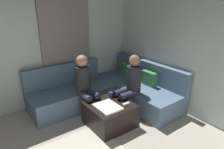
# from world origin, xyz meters

# --- Properties ---
(curtain_panel) EXTENTS (0.06, 1.10, 2.50)m
(curtain_panel) POSITION_xyz_m (-2.84, 1.30, 1.25)
(curtain_panel) COLOR gray
(curtain_panel) RESTS_ON ground_plane
(sectional_couch) EXTENTS (2.10, 2.55, 0.87)m
(sectional_couch) POSITION_xyz_m (-2.08, 1.88, 0.28)
(sectional_couch) COLOR slate
(sectional_couch) RESTS_ON ground_plane
(ottoman) EXTENTS (0.76, 0.76, 0.42)m
(ottoman) POSITION_xyz_m (-1.37, 1.40, 0.21)
(ottoman) COLOR black
(ottoman) RESTS_ON ground_plane
(folded_blanket) EXTENTS (0.44, 0.36, 0.04)m
(folded_blanket) POSITION_xyz_m (-1.27, 1.28, 0.44)
(folded_blanket) COLOR white
(folded_blanket) RESTS_ON ottoman
(coffee_mug) EXTENTS (0.08, 0.08, 0.10)m
(coffee_mug) POSITION_xyz_m (-1.59, 1.58, 0.47)
(coffee_mug) COLOR #334C72
(coffee_mug) RESTS_ON ottoman
(game_remote) EXTENTS (0.05, 0.15, 0.02)m
(game_remote) POSITION_xyz_m (-1.19, 1.62, 0.43)
(game_remote) COLOR white
(game_remote) RESTS_ON ottoman
(person_on_couch_back) EXTENTS (0.30, 0.60, 1.20)m
(person_on_couch_back) POSITION_xyz_m (-1.46, 1.93, 0.66)
(person_on_couch_back) COLOR #2D3347
(person_on_couch_back) RESTS_ON ground_plane
(person_on_couch_side) EXTENTS (0.60, 0.30, 1.20)m
(person_on_couch_side) POSITION_xyz_m (-1.93, 1.23, 0.66)
(person_on_couch_side) COLOR #2D3347
(person_on_couch_side) RESTS_ON ground_plane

